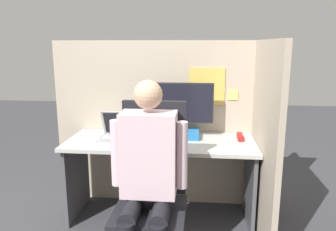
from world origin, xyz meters
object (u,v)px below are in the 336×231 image
at_px(stapler, 240,137).
at_px(carrot_toy, 141,145).
at_px(laptop, 120,134).
at_px(person, 148,171).
at_px(monitor, 179,105).
at_px(paper_box, 178,133).
at_px(office_chair, 152,188).

bearing_deg(stapler, carrot_toy, -158.94).
bearing_deg(laptop, carrot_toy, -43.82).
relative_size(laptop, person, 0.26).
bearing_deg(stapler, monitor, 176.40).
relative_size(paper_box, stapler, 2.24).
height_order(stapler, person, person).
distance_m(laptop, stapler, 1.02).
relative_size(carrot_toy, office_chair, 0.14).
height_order(paper_box, carrot_toy, paper_box).
distance_m(laptop, carrot_toy, 0.31).
xyz_separation_m(laptop, carrot_toy, (0.22, -0.21, -0.02)).
xyz_separation_m(monitor, office_chair, (-0.13, -0.73, -0.44)).
relative_size(monitor, office_chair, 0.53).
relative_size(paper_box, carrot_toy, 2.36).
bearing_deg(office_chair, person, -89.89).
bearing_deg(monitor, paper_box, -90.00).
xyz_separation_m(paper_box, office_chair, (-0.13, -0.73, -0.18)).
bearing_deg(carrot_toy, person, -75.88).
relative_size(laptop, stapler, 2.06).
relative_size(paper_box, monitor, 0.61).
xyz_separation_m(paper_box, carrot_toy, (-0.27, -0.34, -0.01)).
relative_size(paper_box, laptop, 1.09).
bearing_deg(stapler, laptop, -174.87).
bearing_deg(stapler, person, -126.88).
bearing_deg(paper_box, office_chair, -99.77).
bearing_deg(carrot_toy, monitor, 51.77).
bearing_deg(carrot_toy, paper_box, 51.53).
height_order(laptop, person, person).
bearing_deg(person, stapler, 53.12).
bearing_deg(person, carrot_toy, 104.12).
height_order(paper_box, laptop, laptop).
bearing_deg(monitor, laptop, -165.76).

